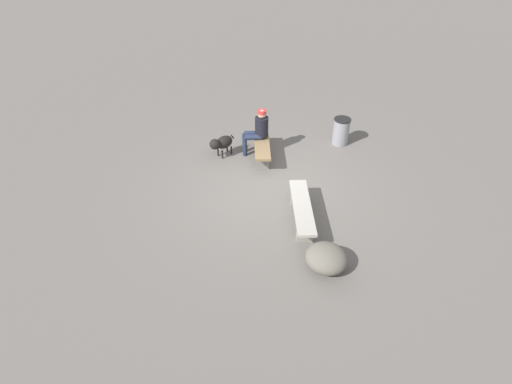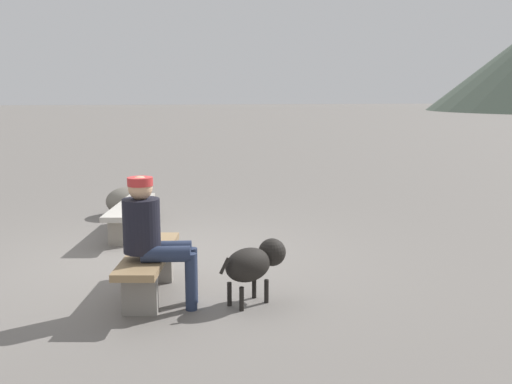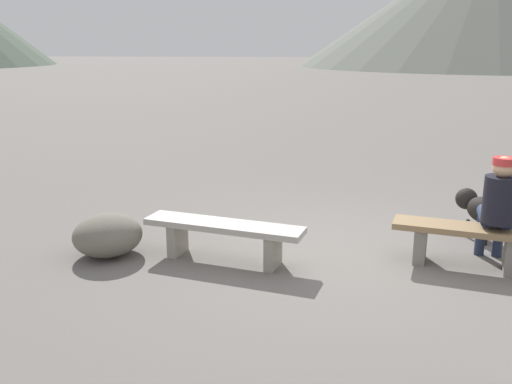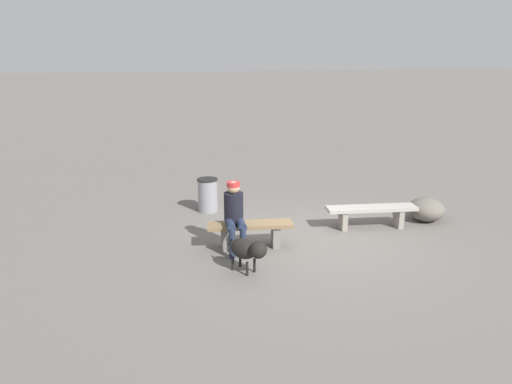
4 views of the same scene
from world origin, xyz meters
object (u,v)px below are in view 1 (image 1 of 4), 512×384
bench_left (302,210)px  dog (222,143)px  seated_person (258,129)px  bench_right (262,148)px  boulder (326,258)px  trash_bin (341,131)px

bench_left → dog: (3.03, 1.13, 0.07)m
seated_person → dog: (0.08, 0.96, -0.33)m
bench_left → bench_right: (2.64, 0.14, -0.00)m
bench_left → seated_person: size_ratio=1.49×
bench_right → boulder: boulder is taller
dog → trash_bin: size_ratio=0.96×
seated_person → dog: seated_person is taller
bench_left → boulder: bearing=-166.9°
bench_right → trash_bin: trash_bin is taller
boulder → dog: bearing=14.4°
seated_person → trash_bin: seated_person is taller
bench_right → dog: size_ratio=2.20×
dog → boulder: size_ratio=0.91×
seated_person → boulder: seated_person is taller
trash_bin → boulder: trash_bin is taller
bench_left → boulder: (-1.36, 0.00, -0.09)m
bench_right → boulder: size_ratio=2.00×
bench_left → bench_right: size_ratio=1.17×
boulder → bench_right: bearing=2.0°
seated_person → bench_left: bearing=-167.2°
bench_right → seated_person: (0.30, 0.03, 0.40)m
bench_left → trash_bin: size_ratio=2.48×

